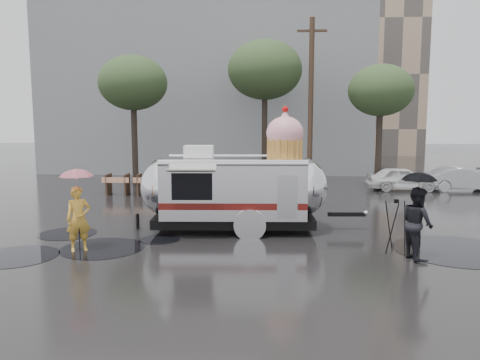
{
  "coord_description": "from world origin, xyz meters",
  "views": [
    {
      "loc": [
        -0.15,
        -11.93,
        3.56
      ],
      "look_at": [
        -0.85,
        3.05,
        1.64
      ],
      "focal_mm": 35.0,
      "sensor_mm": 36.0,
      "label": 1
    }
  ],
  "objects_px": {
    "tripod": "(395,221)",
    "airstream_trailer": "(237,186)",
    "person_left": "(79,219)",
    "person_right": "(417,223)"
  },
  "relations": [
    {
      "from": "person_left",
      "to": "person_right",
      "type": "relative_size",
      "value": 0.95
    },
    {
      "from": "person_right",
      "to": "tripod",
      "type": "xyz_separation_m",
      "value": [
        -0.39,
        0.55,
        -0.08
      ]
    },
    {
      "from": "person_left",
      "to": "person_right",
      "type": "bearing_deg",
      "value": -31.55
    },
    {
      "from": "person_left",
      "to": "tripod",
      "type": "height_order",
      "value": "person_left"
    },
    {
      "from": "airstream_trailer",
      "to": "tripod",
      "type": "bearing_deg",
      "value": -31.4
    },
    {
      "from": "airstream_trailer",
      "to": "person_right",
      "type": "distance_m",
      "value": 5.7
    },
    {
      "from": "tripod",
      "to": "airstream_trailer",
      "type": "bearing_deg",
      "value": 154.46
    },
    {
      "from": "person_right",
      "to": "tripod",
      "type": "height_order",
      "value": "person_right"
    },
    {
      "from": "person_left",
      "to": "tripod",
      "type": "bearing_deg",
      "value": -27.97
    },
    {
      "from": "tripod",
      "to": "person_left",
      "type": "bearing_deg",
      "value": -174.63
    }
  ]
}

